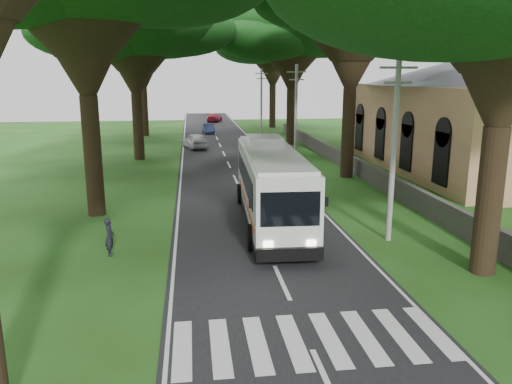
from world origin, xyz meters
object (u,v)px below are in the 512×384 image
at_px(coach_bus, 271,184).
at_px(distant_car_c, 214,118).
at_px(distant_car_a, 195,141).
at_px(pole_mid, 296,113).
at_px(distant_car_b, 208,128).
at_px(church, 469,106).
at_px(pole_near, 394,146).
at_px(pedestrian, 110,237).
at_px(pole_far, 261,101).

bearing_deg(coach_bus, distant_car_c, 92.44).
xyz_separation_m(distant_car_a, distant_car_c, (3.43, 29.78, -0.11)).
height_order(pole_mid, distant_car_b, pole_mid).
distance_m(church, pole_near, 19.88).
xyz_separation_m(pole_near, pedestrian, (-11.86, -0.40, -3.40)).
distance_m(distant_car_c, pedestrian, 60.61).
xyz_separation_m(church, distant_car_b, (-18.66, 27.87, -4.27)).
distance_m(coach_bus, distant_car_a, 26.76).
relative_size(church, distant_car_a, 5.40).
relative_size(coach_bus, distant_car_c, 2.78).
xyz_separation_m(pole_near, coach_bus, (-4.70, 3.49, -2.24)).
height_order(church, pedestrian, church).
distance_m(pole_near, pole_mid, 20.00).
bearing_deg(church, coach_bus, -144.77).
relative_size(pole_far, pedestrian, 5.13).
xyz_separation_m(pole_near, pole_far, (0.00, 40.00, 0.00)).
height_order(distant_car_a, distant_car_c, distant_car_a).
bearing_deg(pedestrian, distant_car_b, -12.24).
bearing_deg(pedestrian, pole_mid, -35.19).
bearing_deg(distant_car_a, pole_near, 90.56).
distance_m(pole_mid, pedestrian, 23.84).
bearing_deg(pole_mid, coach_bus, -105.89).
xyz_separation_m(pole_mid, pole_far, (0.00, 20.00, 0.00)).
bearing_deg(pole_far, pole_mid, -90.00).
xyz_separation_m(distant_car_a, pedestrian, (-3.73, -30.40, -0.01)).
distance_m(pole_mid, distant_car_b, 24.51).
distance_m(pole_near, distant_car_a, 31.27).
bearing_deg(pole_mid, distant_car_c, 96.74).
bearing_deg(pole_far, distant_car_c, 103.36).
bearing_deg(distant_car_a, pole_far, -143.72).
relative_size(distant_car_a, distant_car_c, 1.00).
relative_size(church, pole_near, 3.00).
relative_size(distant_car_b, distant_car_c, 0.84).
bearing_deg(pole_far, pole_near, -90.00).
relative_size(pole_mid, pole_far, 1.00).
height_order(distant_car_a, pedestrian, pedestrian).
bearing_deg(distant_car_a, distant_car_c, -111.16).
bearing_deg(distant_car_a, distant_car_b, -112.35).
xyz_separation_m(pole_far, distant_car_a, (-8.13, -9.99, -3.39)).
relative_size(coach_bus, pedestrian, 7.89).
bearing_deg(pole_near, pole_mid, 90.00).
bearing_deg(distant_car_b, pedestrian, -102.21).
xyz_separation_m(pole_mid, coach_bus, (-4.70, -16.51, -2.24)).
bearing_deg(coach_bus, distant_car_b, 94.74).
xyz_separation_m(pole_near, distant_car_c, (-4.70, 59.79, -3.51)).
relative_size(church, distant_car_c, 5.42).
bearing_deg(coach_bus, distant_car_a, 99.81).
distance_m(pole_far, distant_car_c, 20.64).
height_order(pole_mid, distant_car_a, pole_mid).
bearing_deg(distant_car_b, pole_near, -86.72).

